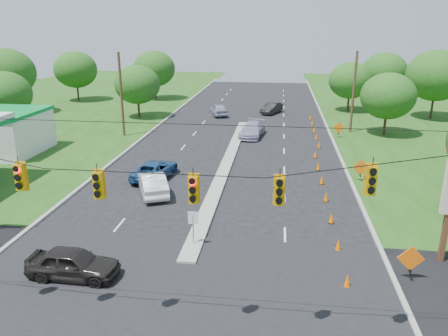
# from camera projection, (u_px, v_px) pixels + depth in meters

# --- Properties ---
(ground) EXTENTS (160.00, 160.00, 0.00)m
(ground) POSITION_uv_depth(u_px,v_px,m) (166.00, 314.00, 18.36)
(ground) COLOR black
(ground) RESTS_ON ground
(cross_street) EXTENTS (160.00, 14.00, 0.02)m
(cross_street) POSITION_uv_depth(u_px,v_px,m) (166.00, 314.00, 18.36)
(cross_street) COLOR black
(cross_street) RESTS_ON ground
(curb_left) EXTENTS (0.25, 110.00, 0.16)m
(curb_left) POSITION_uv_depth(u_px,v_px,m) (145.00, 136.00, 47.87)
(curb_left) COLOR gray
(curb_left) RESTS_ON ground
(curb_right) EXTENTS (0.25, 110.00, 0.16)m
(curb_right) POSITION_uv_depth(u_px,v_px,m) (333.00, 142.00, 45.43)
(curb_right) COLOR gray
(curb_right) RESTS_ON ground
(median) EXTENTS (1.00, 34.00, 0.18)m
(median) POSITION_uv_depth(u_px,v_px,m) (227.00, 165.00, 38.16)
(median) COLOR gray
(median) RESTS_ON ground
(median_sign) EXTENTS (0.55, 0.06, 2.05)m
(median_sign) POSITION_uv_depth(u_px,v_px,m) (193.00, 222.00, 23.56)
(median_sign) COLOR gray
(median_sign) RESTS_ON ground
(signal_span) EXTENTS (25.60, 0.32, 9.00)m
(signal_span) POSITION_uv_depth(u_px,v_px,m) (152.00, 215.00, 15.88)
(signal_span) COLOR #422D1C
(signal_span) RESTS_ON ground
(utility_pole_far_left) EXTENTS (0.28, 0.28, 9.00)m
(utility_pole_far_left) POSITION_uv_depth(u_px,v_px,m) (121.00, 95.00, 46.77)
(utility_pole_far_left) COLOR #422D1C
(utility_pole_far_left) RESTS_ON ground
(utility_pole_far_right) EXTENTS (0.28, 0.28, 9.00)m
(utility_pole_far_right) POSITION_uv_depth(u_px,v_px,m) (354.00, 93.00, 48.46)
(utility_pole_far_right) COLOR #422D1C
(utility_pole_far_right) RESTS_ON ground
(cone_0) EXTENTS (0.32, 0.32, 0.70)m
(cone_0) POSITION_uv_depth(u_px,v_px,m) (347.00, 281.00, 20.13)
(cone_0) COLOR #FF6A00
(cone_0) RESTS_ON ground
(cone_1) EXTENTS (0.32, 0.32, 0.70)m
(cone_1) POSITION_uv_depth(u_px,v_px,m) (338.00, 245.00, 23.43)
(cone_1) COLOR #FF6A00
(cone_1) RESTS_ON ground
(cone_2) EXTENTS (0.32, 0.32, 0.70)m
(cone_2) POSITION_uv_depth(u_px,v_px,m) (331.00, 218.00, 26.73)
(cone_2) COLOR #FF6A00
(cone_2) RESTS_ON ground
(cone_3) EXTENTS (0.32, 0.32, 0.70)m
(cone_3) POSITION_uv_depth(u_px,v_px,m) (326.00, 197.00, 30.03)
(cone_3) COLOR #FF6A00
(cone_3) RESTS_ON ground
(cone_4) EXTENTS (0.32, 0.32, 0.70)m
(cone_4) POSITION_uv_depth(u_px,v_px,m) (322.00, 180.00, 33.33)
(cone_4) COLOR #FF6A00
(cone_4) RESTS_ON ground
(cone_5) EXTENTS (0.32, 0.32, 0.70)m
(cone_5) POSITION_uv_depth(u_px,v_px,m) (318.00, 166.00, 36.63)
(cone_5) COLOR #FF6A00
(cone_5) RESTS_ON ground
(cone_6) EXTENTS (0.32, 0.32, 0.70)m
(cone_6) POSITION_uv_depth(u_px,v_px,m) (315.00, 154.00, 39.94)
(cone_6) COLOR #FF6A00
(cone_6) RESTS_ON ground
(cone_7) EXTENTS (0.32, 0.32, 0.70)m
(cone_7) POSITION_uv_depth(u_px,v_px,m) (319.00, 145.00, 43.16)
(cone_7) COLOR #FF6A00
(cone_7) RESTS_ON ground
(cone_8) EXTENTS (0.32, 0.32, 0.70)m
(cone_8) POSITION_uv_depth(u_px,v_px,m) (316.00, 136.00, 46.46)
(cone_8) COLOR #FF6A00
(cone_8) RESTS_ON ground
(cone_9) EXTENTS (0.32, 0.32, 0.70)m
(cone_9) POSITION_uv_depth(u_px,v_px,m) (314.00, 129.00, 49.77)
(cone_9) COLOR #FF6A00
(cone_9) RESTS_ON ground
(cone_10) EXTENTS (0.32, 0.32, 0.70)m
(cone_10) POSITION_uv_depth(u_px,v_px,m) (312.00, 123.00, 53.07)
(cone_10) COLOR #FF6A00
(cone_10) RESTS_ON ground
(cone_11) EXTENTS (0.32, 0.32, 0.70)m
(cone_11) POSITION_uv_depth(u_px,v_px,m) (311.00, 117.00, 56.37)
(cone_11) COLOR #FF6A00
(cone_11) RESTS_ON ground
(work_sign_0) EXTENTS (1.27, 0.58, 1.37)m
(work_sign_0) POSITION_uv_depth(u_px,v_px,m) (411.00, 260.00, 20.48)
(work_sign_0) COLOR black
(work_sign_0) RESTS_ON ground
(work_sign_1) EXTENTS (1.27, 0.58, 1.37)m
(work_sign_1) POSITION_uv_depth(u_px,v_px,m) (361.00, 168.00, 33.69)
(work_sign_1) COLOR black
(work_sign_1) RESTS_ON ground
(work_sign_2) EXTENTS (1.27, 0.58, 1.37)m
(work_sign_2) POSITION_uv_depth(u_px,v_px,m) (339.00, 128.00, 46.89)
(work_sign_2) COLOR black
(work_sign_2) RESTS_ON ground
(tree_2) EXTENTS (5.88, 5.88, 6.86)m
(tree_2) POSITION_uv_depth(u_px,v_px,m) (5.00, 94.00, 48.45)
(tree_2) COLOR black
(tree_2) RESTS_ON ground
(tree_3) EXTENTS (7.56, 7.56, 8.82)m
(tree_3) POSITION_uv_depth(u_px,v_px,m) (6.00, 73.00, 58.22)
(tree_3) COLOR black
(tree_3) RESTS_ON ground
(tree_4) EXTENTS (6.72, 6.72, 7.84)m
(tree_4) POSITION_uv_depth(u_px,v_px,m) (76.00, 70.00, 69.25)
(tree_4) COLOR black
(tree_4) RESTS_ON ground
(tree_5) EXTENTS (5.88, 5.88, 6.86)m
(tree_5) POSITION_uv_depth(u_px,v_px,m) (137.00, 85.00, 56.43)
(tree_5) COLOR black
(tree_5) RESTS_ON ground
(tree_6) EXTENTS (6.72, 6.72, 7.84)m
(tree_6) POSITION_uv_depth(u_px,v_px,m) (154.00, 69.00, 70.63)
(tree_6) COLOR black
(tree_6) RESTS_ON ground
(tree_9) EXTENTS (5.88, 5.88, 6.86)m
(tree_9) POSITION_uv_depth(u_px,v_px,m) (388.00, 96.00, 47.14)
(tree_9) COLOR black
(tree_9) RESTS_ON ground
(tree_10) EXTENTS (7.56, 7.56, 8.82)m
(tree_10) POSITION_uv_depth(u_px,v_px,m) (437.00, 76.00, 55.22)
(tree_10) COLOR black
(tree_10) RESTS_ON ground
(tree_11) EXTENTS (6.72, 6.72, 7.84)m
(tree_11) POSITION_uv_depth(u_px,v_px,m) (384.00, 72.00, 66.27)
(tree_11) COLOR black
(tree_11) RESTS_ON ground
(tree_12) EXTENTS (5.88, 5.88, 6.86)m
(tree_12) POSITION_uv_depth(u_px,v_px,m) (350.00, 81.00, 60.59)
(tree_12) COLOR black
(tree_12) RESTS_ON ground
(black_sedan) EXTENTS (4.44, 1.85, 1.50)m
(black_sedan) POSITION_uv_depth(u_px,v_px,m) (73.00, 263.00, 20.81)
(black_sedan) COLOR black
(black_sedan) RESTS_ON ground
(white_sedan) EXTENTS (3.53, 5.09, 1.59)m
(white_sedan) POSITION_uv_depth(u_px,v_px,m) (152.00, 183.00, 31.29)
(white_sedan) COLOR white
(white_sedan) RESTS_ON ground
(blue_pickup) EXTENTS (3.02, 5.43, 1.44)m
(blue_pickup) POSITION_uv_depth(u_px,v_px,m) (155.00, 170.00, 34.52)
(blue_pickup) COLOR navy
(blue_pickup) RESTS_ON ground
(silver_car_far) EXTENTS (2.86, 5.66, 1.58)m
(silver_car_far) POSITION_uv_depth(u_px,v_px,m) (252.00, 130.00, 47.55)
(silver_car_far) COLOR #A39ABA
(silver_car_far) RESTS_ON ground
(silver_car_oncoming) EXTENTS (3.32, 4.97, 1.57)m
(silver_car_oncoming) POSITION_uv_depth(u_px,v_px,m) (218.00, 110.00, 58.90)
(silver_car_oncoming) COLOR #9799B7
(silver_car_oncoming) RESTS_ON ground
(dark_car_receding) EXTENTS (3.18, 4.77, 1.49)m
(dark_car_receding) POSITION_uv_depth(u_px,v_px,m) (272.00, 108.00, 60.35)
(dark_car_receding) COLOR black
(dark_car_receding) RESTS_ON ground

